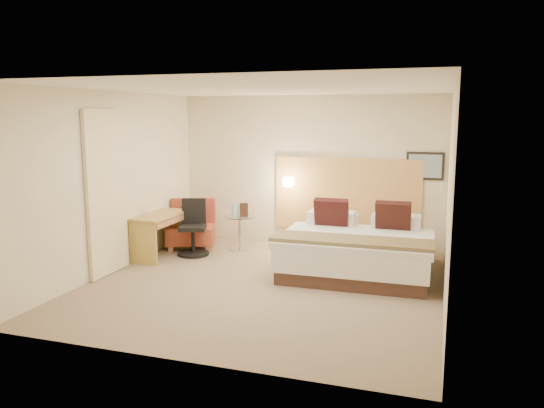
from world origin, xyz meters
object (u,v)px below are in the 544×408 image
(bed, at_px, (358,249))
(side_table, at_px, (240,231))
(lounge_chair, at_px, (192,228))
(desk_chair, at_px, (193,232))
(desk, at_px, (161,223))

(bed, height_order, side_table, bed)
(bed, relative_size, side_table, 3.32)
(lounge_chair, relative_size, desk_chair, 1.04)
(bed, distance_m, desk, 3.28)
(side_table, height_order, desk_chair, desk_chair)
(desk, relative_size, desk_chair, 1.24)
(lounge_chair, height_order, desk_chair, desk_chair)
(desk, xyz_separation_m, desk_chair, (0.45, 0.27, -0.18))
(bed, distance_m, side_table, 2.29)
(side_table, bearing_deg, desk_chair, -139.15)
(side_table, relative_size, desk, 0.58)
(side_table, bearing_deg, desk, -142.78)
(bed, bearing_deg, lounge_chair, 168.99)
(lounge_chair, relative_size, side_table, 1.45)
(bed, height_order, desk_chair, bed)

